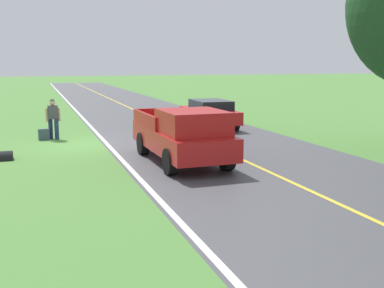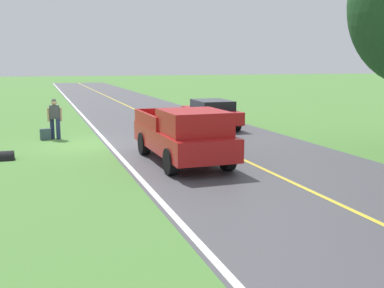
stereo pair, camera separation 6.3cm
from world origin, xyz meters
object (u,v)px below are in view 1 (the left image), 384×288
at_px(hitchhiker_walking, 53,116).
at_px(suitcase_carried, 44,134).
at_px(sedan_near_oncoming, 210,113).
at_px(pickup_truck_passing, 184,134).

height_order(hitchhiker_walking, suitcase_carried, hitchhiker_walking).
bearing_deg(suitcase_carried, sedan_near_oncoming, 94.58).
distance_m(pickup_truck_passing, sedan_near_oncoming, 8.61).
bearing_deg(pickup_truck_passing, hitchhiker_walking, -59.56).
relative_size(hitchhiker_walking, sedan_near_oncoming, 0.39).
relative_size(hitchhiker_walking, pickup_truck_passing, 0.32).
height_order(suitcase_carried, pickup_truck_passing, pickup_truck_passing).
relative_size(suitcase_carried, sedan_near_oncoming, 0.11).
bearing_deg(hitchhiker_walking, sedan_near_oncoming, -171.08).
bearing_deg(sedan_near_oncoming, suitcase_carried, 9.26).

